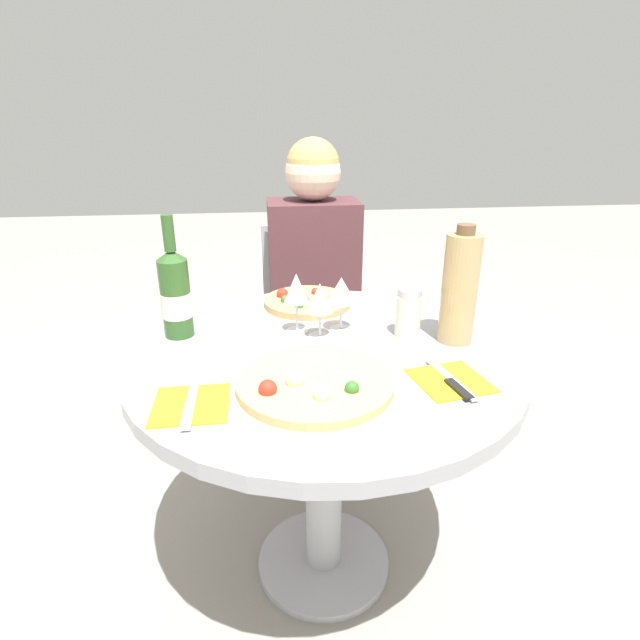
{
  "coord_description": "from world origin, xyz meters",
  "views": [
    {
      "loc": [
        -0.14,
        -1.1,
        1.24
      ],
      "look_at": [
        -0.01,
        -0.04,
        0.8
      ],
      "focal_mm": 28.0,
      "sensor_mm": 36.0,
      "label": 1
    }
  ],
  "objects_px": {
    "chair_behind_diner": "(312,329)",
    "pizza_large": "(314,383)",
    "tall_carafe": "(460,288)",
    "wine_bottle": "(175,294)",
    "seated_diner": "(316,309)",
    "dining_table": "(324,396)"
  },
  "relations": [
    {
      "from": "pizza_large",
      "to": "tall_carafe",
      "type": "distance_m",
      "value": 0.45
    },
    {
      "from": "seated_diner",
      "to": "wine_bottle",
      "type": "distance_m",
      "value": 0.76
    },
    {
      "from": "seated_diner",
      "to": "wine_bottle",
      "type": "relative_size",
      "value": 3.7
    },
    {
      "from": "pizza_large",
      "to": "seated_diner",
      "type": "bearing_deg",
      "value": 83.54
    },
    {
      "from": "seated_diner",
      "to": "pizza_large",
      "type": "distance_m",
      "value": 0.9
    },
    {
      "from": "wine_bottle",
      "to": "tall_carafe",
      "type": "height_order",
      "value": "wine_bottle"
    },
    {
      "from": "seated_diner",
      "to": "tall_carafe",
      "type": "xyz_separation_m",
      "value": [
        0.29,
        -0.68,
        0.3
      ]
    },
    {
      "from": "seated_diner",
      "to": "tall_carafe",
      "type": "relative_size",
      "value": 3.91
    },
    {
      "from": "chair_behind_diner",
      "to": "wine_bottle",
      "type": "bearing_deg",
      "value": 58.99
    },
    {
      "from": "dining_table",
      "to": "wine_bottle",
      "type": "xyz_separation_m",
      "value": [
        -0.37,
        0.15,
        0.24
      ]
    },
    {
      "from": "seated_diner",
      "to": "tall_carafe",
      "type": "distance_m",
      "value": 0.8
    },
    {
      "from": "dining_table",
      "to": "seated_diner",
      "type": "xyz_separation_m",
      "value": [
        0.06,
        0.71,
        -0.03
      ]
    },
    {
      "from": "chair_behind_diner",
      "to": "tall_carafe",
      "type": "xyz_separation_m",
      "value": [
        0.29,
        -0.82,
        0.44
      ]
    },
    {
      "from": "tall_carafe",
      "to": "dining_table",
      "type": "bearing_deg",
      "value": -175.09
    },
    {
      "from": "seated_diner",
      "to": "tall_carafe",
      "type": "bearing_deg",
      "value": 112.68
    },
    {
      "from": "dining_table",
      "to": "chair_behind_diner",
      "type": "relative_size",
      "value": 1.16
    },
    {
      "from": "tall_carafe",
      "to": "wine_bottle",
      "type": "bearing_deg",
      "value": 170.58
    },
    {
      "from": "dining_table",
      "to": "wine_bottle",
      "type": "relative_size",
      "value": 3.01
    },
    {
      "from": "chair_behind_diner",
      "to": "pizza_large",
      "type": "bearing_deg",
      "value": 84.41
    },
    {
      "from": "pizza_large",
      "to": "wine_bottle",
      "type": "height_order",
      "value": "wine_bottle"
    },
    {
      "from": "wine_bottle",
      "to": "pizza_large",
      "type": "bearing_deg",
      "value": -44.45
    },
    {
      "from": "pizza_large",
      "to": "chair_behind_diner",
      "type": "bearing_deg",
      "value": 84.41
    }
  ]
}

